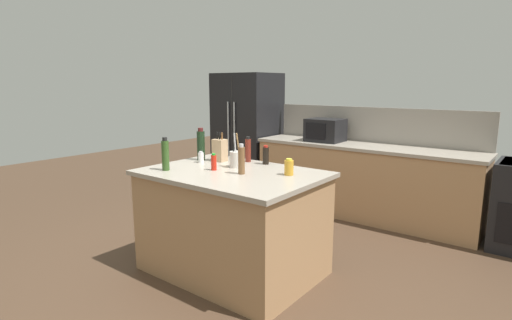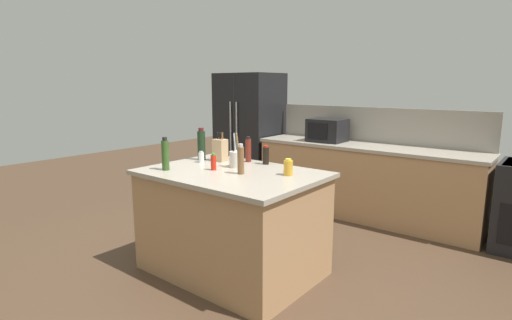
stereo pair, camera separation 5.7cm
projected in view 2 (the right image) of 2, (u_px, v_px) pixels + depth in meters
ground_plane at (233, 270)px, 3.70m from camera, size 14.00×14.00×0.00m
back_counter_run at (364, 181)px, 5.12m from camera, size 2.87×0.66×0.94m
wall_backsplash at (376, 125)px, 5.23m from camera, size 2.83×0.03×0.46m
kitchen_island at (232, 222)px, 3.61m from camera, size 1.56×1.10×0.94m
refrigerator at (250, 134)px, 6.25m from camera, size 0.92×0.75×1.86m
microwave at (327, 130)px, 5.34m from camera, size 0.47×0.39×0.30m
knife_block at (220, 150)px, 3.98m from camera, size 0.13×0.10×0.29m
utensil_crock at (236, 159)px, 3.68m from camera, size 0.12×0.12×0.32m
vinegar_bottle at (248, 150)px, 3.94m from camera, size 0.06×0.06×0.25m
wine_bottle at (201, 145)px, 4.03m from camera, size 0.08×0.08×0.33m
honey_jar at (288, 167)px, 3.36m from camera, size 0.08×0.08×0.14m
olive_oil_bottle at (165, 155)px, 3.56m from camera, size 0.07×0.07×0.30m
hot_sauce_bottle at (213, 162)px, 3.56m from camera, size 0.05×0.05×0.15m
soy_sauce_bottle at (266, 155)px, 3.82m from camera, size 0.06×0.06×0.18m
pepper_grinder at (241, 160)px, 3.40m from camera, size 0.06×0.06×0.26m
salt_shaker at (201, 157)px, 3.92m from camera, size 0.06×0.06×0.11m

